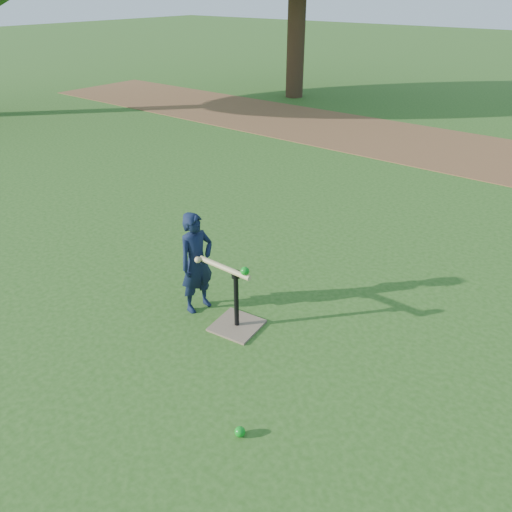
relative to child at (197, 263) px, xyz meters
The scene contains 6 objects.
ground 0.86m from the child, 32.08° to the right, with size 80.00×80.00×0.00m, color #285116.
dirt_strip 7.18m from the child, 85.34° to the left, with size 24.00×3.00×0.01m, color brown.
child is the anchor object (origin of this frame).
wiffle_ball_ground 1.79m from the child, 36.21° to the right, with size 0.08×0.08×0.08m, color #0C8818.
batting_tee 0.66m from the child, ahead, with size 0.48×0.48×0.61m.
swing_action 0.43m from the child, ahead, with size 0.63×0.11×0.13m.
Camera 1 is at (2.50, -2.61, 2.92)m, focal length 35.00 mm.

